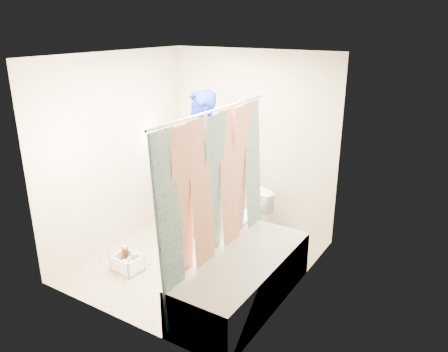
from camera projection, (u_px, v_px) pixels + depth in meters
The scene contains 14 objects.
floor at pixel (199, 261), 5.26m from camera, with size 2.60×2.60×0.00m, color tan.
ceiling at pixel (195, 55), 4.45m from camera, with size 2.40×2.60×0.02m, color silver.
wall_back at pixel (252, 141), 5.90m from camera, with size 2.40×0.02×2.40m, color #B8AE8D.
wall_front at pixel (111, 206), 3.82m from camera, with size 2.40×0.02×2.40m, color #B8AE8D.
wall_left at pixel (119, 150), 5.45m from camera, with size 0.02×2.60×2.40m, color #B8AE8D.
wall_right at pixel (297, 187), 4.26m from camera, with size 0.02×2.60×2.40m, color #B8AE8D.
bathtub at pixel (243, 279), 4.41m from camera, with size 0.70×1.75×0.50m.
curtain_rod at pixel (215, 110), 4.01m from camera, with size 0.02×0.02×1.90m, color silver.
shower_curtain at pixel (215, 204), 4.32m from camera, with size 0.06×1.75×1.80m, color white.
toilet at pixel (246, 218), 5.63m from camera, with size 0.37×0.65×0.66m, color white.
tank_lid at pixel (240, 216), 5.56m from camera, with size 0.41×0.18×0.03m, color white.
tank_internals at pixel (255, 191), 5.66m from camera, with size 0.15×0.08×0.22m.
plumber at pixel (201, 164), 5.68m from camera, with size 0.70×0.46×1.93m, color navy.
cleaning_caddy at pixel (128, 264), 5.01m from camera, with size 0.34×0.28×0.25m.
Camera 1 is at (2.69, -3.76, 2.72)m, focal length 35.00 mm.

